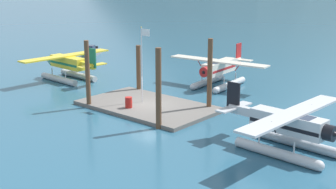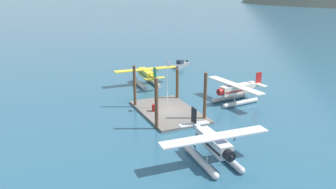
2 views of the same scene
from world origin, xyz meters
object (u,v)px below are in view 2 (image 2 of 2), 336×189
object	(u,v)px
fuel_drum	(154,108)
boat_grey_open_west	(181,65)
seaplane_silver_stbd_aft	(213,146)
seaplane_cream_bow_centre	(235,92)
seaplane_yellow_port_fwd	(146,76)
flagpole	(168,79)

from	to	relation	value
fuel_drum	boat_grey_open_west	xyz separation A→B (m)	(-22.69, 15.03, -0.25)
fuel_drum	seaplane_silver_stbd_aft	bearing A→B (deg)	0.67
fuel_drum	seaplane_cream_bow_centre	bearing A→B (deg)	86.71
fuel_drum	boat_grey_open_west	size ratio (longest dim) A/B	0.20
fuel_drum	seaplane_cream_bow_centre	size ratio (longest dim) A/B	0.08
fuel_drum	seaplane_yellow_port_fwd	world-z (taller)	seaplane_yellow_port_fwd
seaplane_yellow_port_fwd	boat_grey_open_west	size ratio (longest dim) A/B	2.38
seaplane_silver_stbd_aft	seaplane_yellow_port_fwd	size ratio (longest dim) A/B	1.00
flagpole	boat_grey_open_west	bearing A→B (deg)	149.85
flagpole	seaplane_cream_bow_centre	distance (m)	10.29
flagpole	seaplane_cream_bow_centre	size ratio (longest dim) A/B	0.61
seaplane_silver_stbd_aft	seaplane_yellow_port_fwd	world-z (taller)	same
seaplane_silver_stbd_aft	fuel_drum	bearing A→B (deg)	-179.33
seaplane_yellow_port_fwd	flagpole	bearing A→B (deg)	-8.20
boat_grey_open_west	flagpole	bearing A→B (deg)	-30.15
flagpole	boat_grey_open_west	world-z (taller)	flagpole
seaplane_cream_bow_centre	seaplane_silver_stbd_aft	bearing A→B (deg)	-41.59
flagpole	seaplane_silver_stbd_aft	world-z (taller)	flagpole
fuel_drum	seaplane_yellow_port_fwd	distance (m)	13.51
seaplane_silver_stbd_aft	boat_grey_open_west	bearing A→B (deg)	157.89
fuel_drum	seaplane_silver_stbd_aft	world-z (taller)	seaplane_silver_stbd_aft
flagpole	boat_grey_open_west	distance (m)	26.21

